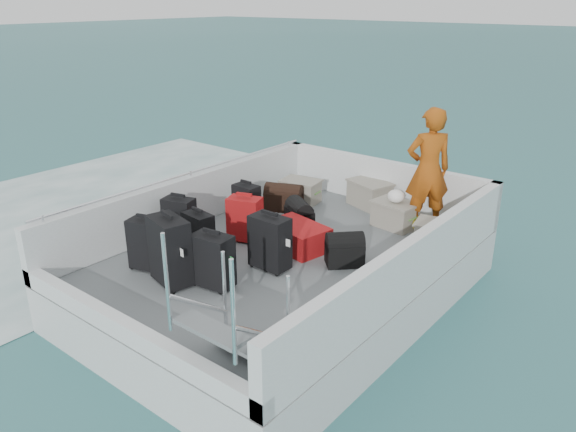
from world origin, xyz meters
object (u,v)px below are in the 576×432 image
suitcase_4 (199,235)px  crate_2 (395,215)px  suitcase_0 (147,245)px  passenger (428,170)px  suitcase_3 (170,252)px  suitcase_6 (213,261)px  suitcase_7 (270,243)px  crate_0 (301,192)px  suitcase_5 (245,220)px  crate_1 (369,195)px  suitcase_2 (246,203)px  crate_3 (438,237)px  suitcase_8 (297,236)px  suitcase_1 (180,221)px

suitcase_4 → crate_2: 2.80m
suitcase_0 → passenger: 3.83m
suitcase_3 → suitcase_6: bearing=43.1°
suitcase_7 → crate_0: (-1.14, 2.09, -0.16)m
suitcase_5 → crate_0: 1.71m
suitcase_0 → passenger: (1.99, 3.23, 0.54)m
crate_1 → suitcase_3: bearing=-96.8°
suitcase_2 → crate_3: bearing=17.4°
suitcase_8 → crate_0: 1.74m
crate_2 → suitcase_8: bearing=-114.3°
suitcase_3 → crate_1: suitcase_3 is taller
suitcase_7 → suitcase_2: bearing=143.0°
suitcase_5 → suitcase_8: suitcase_5 is taller
suitcase_7 → crate_1: 2.62m
crate_3 → suitcase_7: bearing=-126.7°
suitcase_0 → crate_1: size_ratio=1.03×
suitcase_5 → crate_0: suitcase_5 is taller
suitcase_6 → crate_2: suitcase_6 is taller
crate_1 → crate_2: 0.89m
suitcase_1 → crate_3: size_ratio=1.11×
crate_3 → suitcase_6: bearing=-121.1°
suitcase_3 → crate_0: suitcase_3 is taller
crate_1 → crate_3: (1.53, -0.83, -0.02)m
passenger → suitcase_2: bearing=-13.8°
suitcase_5 → passenger: 2.57m
suitcase_2 → suitcase_0: bearing=-85.8°
suitcase_3 → suitcase_8: (0.51, 1.66, -0.24)m
crate_1 → crate_3: size_ratio=1.12×
suitcase_8 → crate_2: bearing=-13.5°
suitcase_7 → crate_1: bearing=94.5°
suitcase_8 → crate_0: (-1.02, 1.41, 0.01)m
suitcase_7 → crate_3: 2.23m
crate_2 → crate_3: 0.87m
crate_1 → crate_2: crate_1 is taller
suitcase_2 → suitcase_5: 0.71m
suitcase_3 → suitcase_6: size_ratio=1.26×
suitcase_6 → suitcase_8: bearing=79.7°
suitcase_4 → crate_0: bearing=102.8°
suitcase_4 → crate_3: bearing=50.1°
suitcase_7 → suitcase_6: bearing=-104.6°
crate_1 → crate_2: size_ratio=1.09×
suitcase_7 → crate_1: suitcase_7 is taller
suitcase_0 → suitcase_6: (0.92, 0.19, -0.00)m
crate_2 → passenger: bearing=29.9°
suitcase_6 → crate_3: 2.95m
suitcase_1 → suitcase_4: (0.53, -0.15, -0.02)m
suitcase_2 → crate_0: bearing=83.7°
suitcase_3 → passenger: size_ratio=0.46×
suitcase_5 → suitcase_1: bearing=-157.2°
suitcase_2 → passenger: passenger is taller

